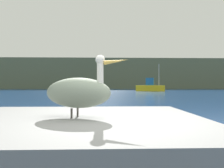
{
  "coord_description": "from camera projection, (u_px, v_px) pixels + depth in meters",
  "views": [
    {
      "loc": [
        -0.41,
        -2.95,
        1.32
      ],
      "look_at": [
        0.53,
        23.85,
        1.38
      ],
      "focal_mm": 35.45,
      "sensor_mm": 36.0,
      "label": 1
    }
  ],
  "objects": [
    {
      "name": "pier_dock",
      "position": [
        78.0,
        147.0,
        3.18
      ],
      "size": [
        3.63,
        3.15,
        0.84
      ],
      "primitive_type": "cube",
      "color": "gray",
      "rests_on": "ground"
    },
    {
      "name": "pelican",
      "position": [
        78.0,
        92.0,
        3.18
      ],
      "size": [
        1.28,
        0.84,
        0.89
      ],
      "rotation": [
        0.0,
        0.0,
        -0.39
      ],
      "color": "gray",
      "rests_on": "pier_dock"
    },
    {
      "name": "hillside_backdrop",
      "position": [
        106.0,
        75.0,
        73.78
      ],
      "size": [
        140.0,
        16.82,
        9.3
      ],
      "primitive_type": "cube",
      "color": "#5B664C",
      "rests_on": "ground"
    },
    {
      "name": "fishing_boat_yellow",
      "position": [
        150.0,
        87.0,
        44.22
      ],
      "size": [
        5.89,
        3.38,
        5.38
      ],
      "rotation": [
        0.0,
        0.0,
        -0.31
      ],
      "color": "yellow",
      "rests_on": "ground"
    }
  ]
}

